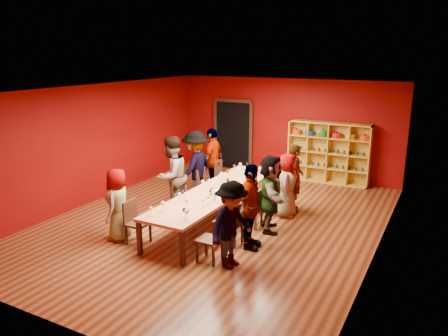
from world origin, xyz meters
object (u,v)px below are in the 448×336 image
at_px(chair_person_left_0, 135,220).
at_px(chair_person_left_3, 205,184).
at_px(shelving_unit, 329,150).
at_px(person_left_4, 213,160).
at_px(chair_person_left_2, 181,196).
at_px(person_right_2, 271,193).
at_px(chair_person_right_0, 213,237).
at_px(person_right_3, 287,185).
at_px(chair_person_right_1, 234,221).
at_px(chair_person_right_3, 272,194).
at_px(chair_person_right_2, 255,206).
at_px(person_right_0, 232,225).
at_px(person_left_3, 195,167).
at_px(person_right_4, 295,178).
at_px(chair_person_left_4, 222,175).
at_px(wine_bottle, 247,171).
at_px(tasting_table, 217,192).
at_px(spittoon_bowl, 215,191).
at_px(person_left_0, 118,205).
at_px(person_right_1, 250,207).
at_px(person_left_2, 172,176).

height_order(chair_person_left_0, chair_person_left_3, same).
xyz_separation_m(shelving_unit, person_left_4, (-2.59, -2.37, -0.10)).
distance_m(chair_person_left_2, person_right_2, 2.21).
height_order(chair_person_right_0, person_right_3, person_right_3).
height_order(chair_person_left_0, chair_person_right_1, same).
bearing_deg(chair_person_right_3, chair_person_right_2, -90.00).
bearing_deg(person_right_0, chair_person_right_2, 21.24).
xyz_separation_m(person_left_3, person_right_4, (2.49, 0.55, -0.10)).
height_order(chair_person_left_4, person_right_4, person_right_4).
bearing_deg(chair_person_right_3, wine_bottle, 158.46).
xyz_separation_m(tasting_table, chair_person_right_1, (0.91, -0.91, -0.20)).
height_order(chair_person_right_0, person_right_0, person_right_0).
bearing_deg(spittoon_bowl, person_right_2, 17.12).
relative_size(chair_person_left_0, person_left_0, 0.59).
distance_m(chair_person_left_0, chair_person_right_1, 2.02).
bearing_deg(chair_person_left_2, person_right_4, 36.26).
height_order(chair_person_right_1, person_right_1, person_right_1).
bearing_deg(person_left_3, chair_person_right_2, 65.63).
height_order(chair_person_right_1, chair_person_right_3, same).
relative_size(person_right_0, wine_bottle, 4.81).
xyz_separation_m(chair_person_left_4, spittoon_bowl, (1.00, -2.21, 0.32)).
bearing_deg(chair_person_left_4, chair_person_left_2, -90.00).
relative_size(chair_person_right_1, person_right_1, 0.52).
relative_size(shelving_unit, person_left_0, 1.59).
xyz_separation_m(person_left_4, person_right_4, (2.51, -0.39, -0.06)).
relative_size(person_right_0, chair_person_right_2, 1.82).
bearing_deg(chair_person_right_0, person_left_0, -179.67).
xyz_separation_m(chair_person_left_4, wine_bottle, (1.01, -0.54, 0.38)).
bearing_deg(chair_person_left_3, person_left_0, -98.38).
xyz_separation_m(person_right_2, person_right_3, (0.02, 0.99, -0.09)).
distance_m(person_left_0, chair_person_left_4, 3.76).
height_order(chair_person_left_3, person_left_4, person_left_4).
bearing_deg(wine_bottle, person_right_4, 6.87).
relative_size(chair_person_left_0, chair_person_right_0, 1.00).
distance_m(person_left_4, chair_person_right_0, 4.29).
bearing_deg(person_left_0, person_left_4, 160.73).
bearing_deg(person_right_4, chair_person_left_4, 57.11).
bearing_deg(chair_person_right_0, tasting_table, 117.15).
bearing_deg(chair_person_right_3, person_right_3, 0.00).
relative_size(tasting_table, person_right_4, 2.73).
relative_size(person_left_4, person_right_4, 1.08).
bearing_deg(chair_person_right_2, chair_person_left_3, 153.41).
xyz_separation_m(chair_person_left_3, chair_person_right_1, (1.82, -1.92, 0.00)).
relative_size(chair_person_left_2, person_left_2, 0.47).
xyz_separation_m(chair_person_left_4, person_right_0, (2.19, -3.72, 0.31)).
relative_size(person_right_1, spittoon_bowl, 6.45).
height_order(tasting_table, person_right_0, person_right_0).
bearing_deg(chair_person_right_3, chair_person_left_2, -147.34).
xyz_separation_m(chair_person_right_2, person_right_3, (0.37, 0.99, 0.26)).
bearing_deg(chair_person_right_1, person_left_4, 126.36).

